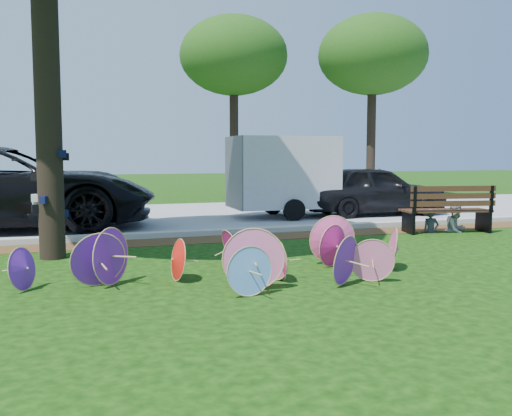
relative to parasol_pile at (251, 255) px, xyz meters
The scene contains 12 objects.
ground 0.69m from the parasol_pile, 83.05° to the right, with size 90.00×90.00×0.00m, color black.
mulch_strip 3.93m from the parasol_pile, 88.96° to the left, with size 90.00×1.00×0.01m, color #472D16.
curb 4.63m from the parasol_pile, 89.12° to the left, with size 90.00×0.30×0.12m, color #B7B5AD.
street 8.78m from the parasol_pile, 89.54° to the left, with size 90.00×8.00×0.01m, color gray.
parasol_pile is the anchor object (origin of this frame).
black_van 8.14m from the parasol_pile, 118.71° to the left, with size 3.32×7.21×2.00m, color black.
dark_pickup 9.46m from the parasol_pile, 48.93° to the left, with size 1.75×4.35×1.48m, color black.
cargo_trailer 8.23m from the parasol_pile, 65.06° to the left, with size 2.87×1.82×2.61m, color silver.
park_bench 6.75m from the parasol_pile, 29.23° to the left, with size 2.08×0.79×1.09m, color black, non-canonical shape.
person_left 6.47m from the parasol_pile, 31.13° to the left, with size 0.38×0.25×1.05m, color #343C47.
person_right 7.08m from the parasol_pile, 28.20° to the left, with size 0.64×0.49×1.31m, color silver.
bg_trees 14.63m from the parasol_pile, 82.56° to the left, with size 22.31×6.55×7.40m.
Camera 1 is at (-2.65, -7.17, 1.82)m, focal length 40.00 mm.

